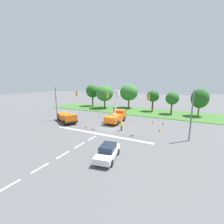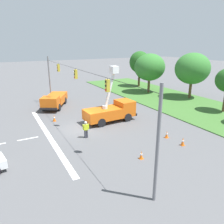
% 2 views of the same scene
% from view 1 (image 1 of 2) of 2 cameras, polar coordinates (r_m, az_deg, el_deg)
% --- Properties ---
extents(ground_plane, '(200.00, 200.00, 0.00)m').
position_cam_1_polar(ground_plane, '(27.51, -1.05, -6.19)').
color(ground_plane, '#565659').
extents(grass_verge, '(56.00, 12.00, 0.10)m').
position_cam_1_polar(grass_verge, '(43.74, 10.09, 0.31)').
color(grass_verge, '#3D6B2D').
rests_on(grass_verge, ground).
extents(lane_markings, '(17.60, 15.25, 0.01)m').
position_cam_1_polar(lane_markings, '(23.50, -6.79, -9.38)').
color(lane_markings, silver).
rests_on(lane_markings, ground).
extents(signal_gantry, '(26.20, 0.33, 7.20)m').
position_cam_1_polar(signal_gantry, '(26.54, -1.22, 2.99)').
color(signal_gantry, slate).
rests_on(signal_gantry, ground).
extents(tree_far_west, '(4.49, 4.18, 7.50)m').
position_cam_1_polar(tree_far_west, '(52.20, -7.44, 7.89)').
color(tree_far_west, brown).
rests_on(tree_far_west, ground).
extents(tree_west, '(5.36, 5.86, 7.30)m').
position_cam_1_polar(tree_west, '(47.65, -2.85, 7.15)').
color(tree_west, brown).
rests_on(tree_west, ground).
extents(tree_centre, '(5.55, 5.92, 7.63)m').
position_cam_1_polar(tree_centre, '(48.00, 6.46, 7.40)').
color(tree_centre, brown).
rests_on(tree_centre, ground).
extents(tree_east, '(3.41, 3.12, 6.00)m').
position_cam_1_polar(tree_east, '(43.90, 15.35, 5.82)').
color(tree_east, brown).
rests_on(tree_east, ground).
extents(tree_far_east, '(3.27, 3.30, 5.80)m').
position_cam_1_polar(tree_far_east, '(41.62, 21.96, 4.80)').
color(tree_far_east, brown).
rests_on(tree_far_east, ground).
extents(tree_east_end, '(3.98, 3.74, 6.73)m').
position_cam_1_polar(tree_east_end, '(41.88, 30.47, 4.44)').
color(tree_east_end, brown).
rests_on(tree_east_end, ground).
extents(utility_truck_bucket_lift, '(2.67, 6.43, 6.61)m').
position_cam_1_polar(utility_truck_bucket_lift, '(31.20, 1.68, -1.50)').
color(utility_truck_bucket_lift, orange).
rests_on(utility_truck_bucket_lift, ground).
extents(utility_truck_support_near, '(7.04, 5.36, 2.02)m').
position_cam_1_polar(utility_truck_support_near, '(32.77, -16.79, -1.81)').
color(utility_truck_support_near, orange).
rests_on(utility_truck_support_near, ground).
extents(sedan_white, '(2.51, 4.55, 1.56)m').
position_cam_1_polar(sedan_white, '(16.95, -1.64, -14.91)').
color(sedan_white, white).
rests_on(sedan_white, ground).
extents(road_worker, '(0.28, 0.65, 1.77)m').
position_cam_1_polar(road_worker, '(25.97, 3.65, -4.97)').
color(road_worker, '#383842').
rests_on(road_worker, ground).
extents(traffic_cone_foreground_left, '(0.36, 0.36, 0.81)m').
position_cam_1_polar(traffic_cone_foreground_left, '(31.45, 18.92, -3.80)').
color(traffic_cone_foreground_left, orange).
rests_on(traffic_cone_foreground_left, ground).
extents(traffic_cone_foreground_right, '(0.36, 0.36, 0.82)m').
position_cam_1_polar(traffic_cone_foreground_right, '(27.92, -9.90, -5.22)').
color(traffic_cone_foreground_right, orange).
rests_on(traffic_cone_foreground_right, ground).
extents(traffic_cone_mid_left, '(0.36, 0.36, 0.71)m').
position_cam_1_polar(traffic_cone_mid_left, '(26.84, 17.77, -6.42)').
color(traffic_cone_mid_left, orange).
rests_on(traffic_cone_mid_left, ground).
extents(traffic_cone_mid_right, '(0.36, 0.36, 0.69)m').
position_cam_1_polar(traffic_cone_mid_right, '(35.51, -4.60, -1.63)').
color(traffic_cone_mid_right, orange).
rests_on(traffic_cone_mid_right, ground).
extents(traffic_cone_near_bucket, '(0.36, 0.36, 0.75)m').
position_cam_1_polar(traffic_cone_near_bucket, '(31.66, 15.23, -3.54)').
color(traffic_cone_near_bucket, orange).
rests_on(traffic_cone_near_bucket, ground).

